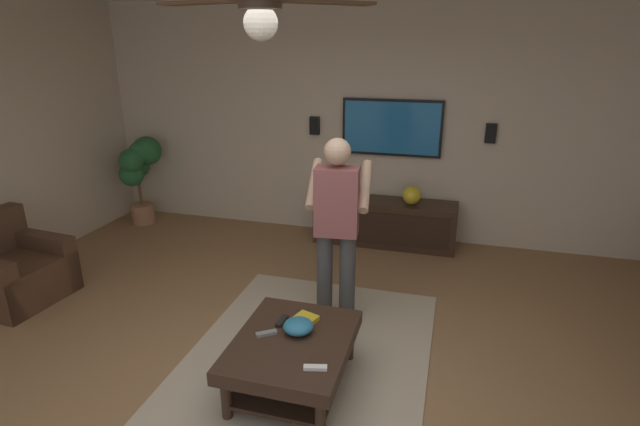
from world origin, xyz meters
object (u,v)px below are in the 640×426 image
Objects in this scene: remote_grey at (266,333)px; wall_speaker_left at (491,133)px; vase_round at (412,195)px; remote_white at (315,368)px; book at (303,321)px; ceiling_fan at (260,6)px; wall_speaker_right at (315,126)px; tv at (392,128)px; potted_plant_tall at (139,167)px; person_standing at (337,221)px; media_console at (384,222)px; remote_black at (282,321)px; bowl at (298,326)px; coffee_table at (293,351)px; armchair at (11,272)px.

remote_grey is 3.57m from wall_speaker_left.
remote_white is at bearing 174.50° from vase_round.
book is 0.19× the size of ceiling_fan.
ceiling_fan is (-3.58, -0.79, 1.15)m from wall_speaker_right.
potted_plant_tall is at bearing -83.42° from tv.
person_standing is 7.45× the size of wall_speaker_right.
media_console is 3.32m from potted_plant_tall.
potted_plant_tall is 3.85m from remote_black.
wall_speaker_left is at bearing -24.24° from bowl.
person_standing reaches higher than coffee_table.
vase_round reaches higher than remote_black.
person_standing is at bearing -4.42° from tv.
remote_grey is at bearing -45.62° from remote_white.
coffee_table is at bearing 156.18° from wall_speaker_left.
person_standing reaches higher than book.
media_console is 1.04× the size of person_standing.
wall_speaker_left is at bearing -84.92° from potted_plant_tall.
bowl is at bearing -8.77° from coffee_table.
ceiling_fan reaches higher than bowl.
remote_grey is at bearing -11.66° from remote_black.
potted_plant_tall is 7.80× the size of remote_black.
tv reaches higher than bowl.
tv reaches higher than armchair.
armchair reaches higher than remote_white.
person_standing is 10.93× the size of remote_black.
vase_round is (2.77, -0.73, 0.25)m from remote_grey.
vase_round is (2.28, -3.55, 0.38)m from armchair.
ceiling_fan is at bearing -2.92° from media_console.
remote_grey is at bearing 114.58° from bowl.
wall_speaker_left is (2.86, -1.34, 0.96)m from book.
tv is at bearing -4.16° from bowl.
wall_speaker_right reaches higher than bowl.
armchair is 3.03m from book.
armchair is 3.98× the size of vase_round.
wall_speaker_right is at bearing -115.06° from remote_grey.
book is at bearing -128.89° from potted_plant_tall.
remote_black is at bearing 158.87° from person_standing.
book is at bearing 154.79° from wall_speaker_left.
remote_white reaches higher than coffee_table.
ceiling_fan is at bearing 22.93° from book.
armchair is 5.84× the size of remote_white.
remote_white is at bearing -131.84° from potted_plant_tall.
book is (0.21, -0.20, 0.01)m from remote_grey.
bowl is 0.99× the size of wall_speaker_left.
vase_round is at bearing -11.04° from coffee_table.
remote_black is at bearing 38.68° from coffee_table.
tv is at bearing -103.35° from remote_white.
potted_plant_tall reaches higher than coffee_table.
bowl is (-0.40, -3.02, 0.17)m from armchair.
remote_white is 1.00× the size of remote_grey.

